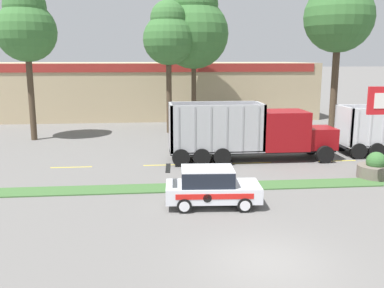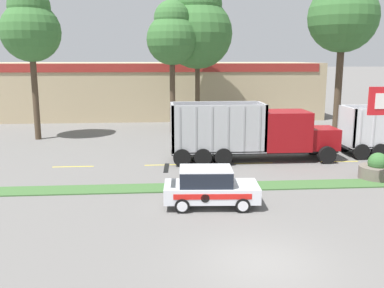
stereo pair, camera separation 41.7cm
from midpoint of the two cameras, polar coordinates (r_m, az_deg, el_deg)
name	(u,v)px [view 2 (the right image)]	position (r m, az deg, el deg)	size (l,w,h in m)	color
ground_plane	(262,263)	(14.10, 10.12, -15.31)	(600.00, 600.00, 0.00)	slate
grass_verge	(223,186)	(21.39, 4.75, -5.67)	(120.00, 1.43, 0.06)	#3D6633
centre_line_3	(73,167)	(26.14, -15.14, -2.93)	(2.40, 0.14, 0.01)	yellow
centre_line_4	(165,165)	(25.68, -3.20, -2.79)	(2.40, 0.14, 0.01)	yellow
centre_line_5	(253,163)	(26.35, 8.63, -2.54)	(2.40, 0.14, 0.01)	yellow
centre_line_6	(339,162)	(28.06, 19.45, -2.22)	(2.40, 0.14, 0.01)	yellow
dump_truck_lead	(267,134)	(26.98, 10.37, 1.27)	(10.40, 2.72, 3.60)	black
rally_car	(209,187)	(18.51, 2.98, -5.71)	(4.14, 2.17, 1.71)	silver
stone_planter	(377,169)	(24.75, 23.94, -3.11)	(1.90, 1.90, 1.41)	#6B6056
store_building_backdrop	(151,89)	(48.43, -5.20, 7.34)	(35.50, 12.10, 5.80)	tan
tree_behind_left	(172,35)	(36.38, -2.35, 14.34)	(4.21, 4.21, 10.96)	#473828
tree_behind_centre	(30,26)	(35.31, -20.43, 14.48)	(4.47, 4.47, 11.58)	#473828
tree_behind_right	(343,11)	(36.16, 19.87, 16.38)	(5.36, 5.36, 13.38)	#473828
tree_behind_far_right	(198,27)	(38.54, 1.08, 15.37)	(6.07, 6.07, 12.91)	#473828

